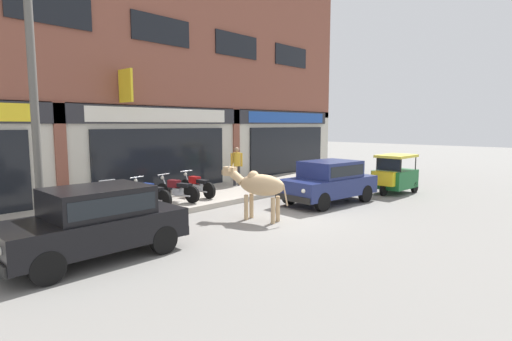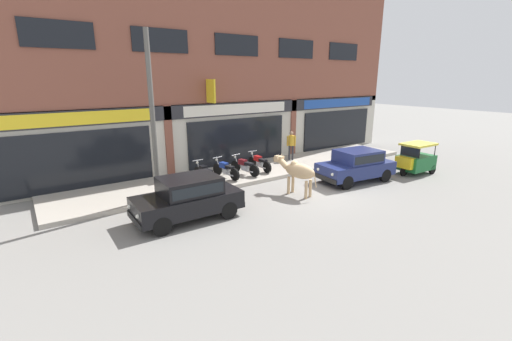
% 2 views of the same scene
% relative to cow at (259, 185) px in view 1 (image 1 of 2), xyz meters
% --- Properties ---
extents(ground_plane, '(90.00, 90.00, 0.00)m').
position_rel_cow_xyz_m(ground_plane, '(0.62, -0.10, -1.01)').
color(ground_plane, gray).
extents(sidewalk, '(19.00, 3.35, 0.17)m').
position_rel_cow_xyz_m(sidewalk, '(0.62, 3.78, -0.92)').
color(sidewalk, '#A8A093').
rests_on(sidewalk, ground).
extents(shop_building, '(23.00, 1.40, 10.29)m').
position_rel_cow_xyz_m(shop_building, '(0.62, 5.71, 3.95)').
color(shop_building, brown).
rests_on(shop_building, ground).
extents(cow, '(0.82, 2.13, 1.61)m').
position_rel_cow_xyz_m(cow, '(0.00, 0.00, 0.00)').
color(cow, tan).
rests_on(cow, ground).
extents(car_0, '(3.74, 2.01, 1.46)m').
position_rel_cow_xyz_m(car_0, '(3.47, -0.12, -0.19)').
color(car_0, black).
rests_on(car_0, ground).
extents(car_1, '(3.64, 1.67, 1.46)m').
position_rel_cow_xyz_m(car_1, '(-4.63, 0.24, -0.19)').
color(car_1, black).
rests_on(car_1, ground).
extents(auto_rickshaw, '(2.02, 1.23, 1.52)m').
position_rel_cow_xyz_m(auto_rickshaw, '(6.90, -0.94, -0.35)').
color(auto_rickshaw, black).
rests_on(auto_rickshaw, ground).
extents(motorcycle_0, '(0.52, 1.81, 0.88)m').
position_rel_cow_xyz_m(motorcycle_0, '(-2.49, 3.29, -0.45)').
color(motorcycle_0, black).
rests_on(motorcycle_0, sidewalk).
extents(motorcycle_1, '(0.54, 1.80, 0.88)m').
position_rel_cow_xyz_m(motorcycle_1, '(-1.44, 3.28, -0.45)').
color(motorcycle_1, black).
rests_on(motorcycle_1, sidewalk).
extents(motorcycle_2, '(0.62, 1.79, 0.88)m').
position_rel_cow_xyz_m(motorcycle_2, '(-0.40, 3.28, -0.45)').
color(motorcycle_2, black).
rests_on(motorcycle_2, sidewalk).
extents(motorcycle_3, '(0.52, 1.81, 0.88)m').
position_rel_cow_xyz_m(motorcycle_3, '(0.60, 3.48, -0.45)').
color(motorcycle_3, black).
rests_on(motorcycle_3, sidewalk).
extents(pedestrian, '(0.43, 0.32, 1.60)m').
position_rel_cow_xyz_m(pedestrian, '(3.32, 4.25, 0.15)').
color(pedestrian, '#2D2D33').
rests_on(pedestrian, sidewalk).
extents(utility_pole, '(0.18, 0.18, 6.09)m').
position_rel_cow_xyz_m(utility_pole, '(-4.91, 2.40, 2.21)').
color(utility_pole, '#595651').
rests_on(utility_pole, sidewalk).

